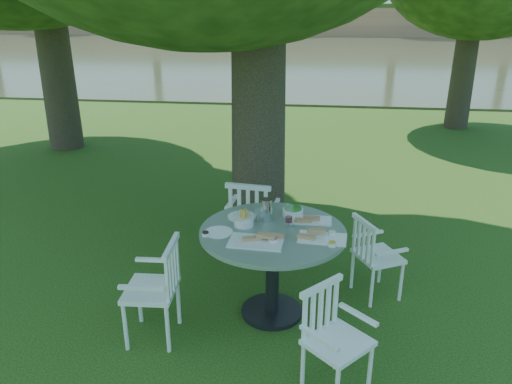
% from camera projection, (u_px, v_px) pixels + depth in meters
% --- Properties ---
extents(ground, '(140.00, 140.00, 0.00)m').
position_uv_depth(ground, '(254.00, 274.00, 5.24)').
color(ground, '#18380B').
rests_on(ground, ground).
extents(table, '(1.27, 1.27, 0.84)m').
position_uv_depth(table, '(273.00, 249.00, 4.36)').
color(table, black).
rests_on(table, ground).
extents(chair_ne, '(0.53, 0.54, 0.81)m').
position_uv_depth(chair_ne, '(371.00, 252.00, 4.70)').
color(chair_ne, white).
rests_on(chair_ne, ground).
extents(chair_nw, '(0.52, 0.49, 0.94)m').
position_uv_depth(chair_nw, '(251.00, 216.00, 5.29)').
color(chair_nw, white).
rests_on(chair_nw, ground).
extents(chair_sw, '(0.44, 0.47, 0.88)m').
position_uv_depth(chair_sw, '(161.00, 283.00, 4.09)').
color(chair_sw, white).
rests_on(chair_sw, ground).
extents(chair_se, '(0.57, 0.57, 0.82)m').
position_uv_depth(chair_se, '(330.00, 330.00, 3.57)').
color(chair_se, white).
rests_on(chair_se, ground).
extents(tableware, '(1.21, 0.84, 0.21)m').
position_uv_depth(tableware, '(272.00, 222.00, 4.35)').
color(tableware, white).
rests_on(tableware, table).
extents(river, '(100.00, 28.00, 0.12)m').
position_uv_depth(river, '(310.00, 55.00, 26.55)').
color(river, '#383D24').
rests_on(river, ground).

